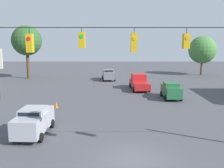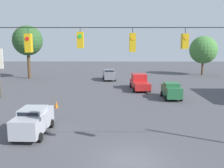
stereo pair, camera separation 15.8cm
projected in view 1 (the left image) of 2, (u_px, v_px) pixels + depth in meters
name	position (u px, v px, depth m)	size (l,w,h in m)	color
ground_plane	(132.00, 160.00, 14.09)	(140.00, 140.00, 0.00)	#47474C
overhead_signal_span	(134.00, 68.00, 12.96)	(23.80, 0.38, 8.10)	#4C473D
sedan_grey_withflow_deep	(108.00, 75.00, 43.00)	(2.39, 4.23, 1.86)	slate
pickup_truck_red_oncoming_deep	(139.00, 82.00, 34.71)	(2.56, 5.66, 2.12)	red
sedan_green_oncoming_far	(171.00, 90.00, 29.09)	(1.95, 3.84, 1.89)	#236038
sedan_silver_parked_shoulder	(34.00, 121.00, 17.86)	(2.12, 4.45, 1.94)	#A8AAB2
traffic_cone_nearest	(27.00, 135.00, 16.90)	(0.33, 0.33, 0.69)	orange
traffic_cone_second	(36.00, 124.00, 19.07)	(0.33, 0.33, 0.69)	orange
traffic_cone_third	(44.00, 117.00, 20.82)	(0.33, 0.33, 0.69)	orange
traffic_cone_fourth	(49.00, 110.00, 23.08)	(0.33, 0.33, 0.69)	orange
traffic_cone_fifth	(56.00, 105.00, 25.10)	(0.33, 0.33, 0.69)	orange
tree_horizon_left	(27.00, 41.00, 43.98)	(5.26, 5.26, 9.40)	#4C3823
tree_horizon_right	(202.00, 50.00, 48.90)	(5.37, 5.37, 7.68)	#4C3823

